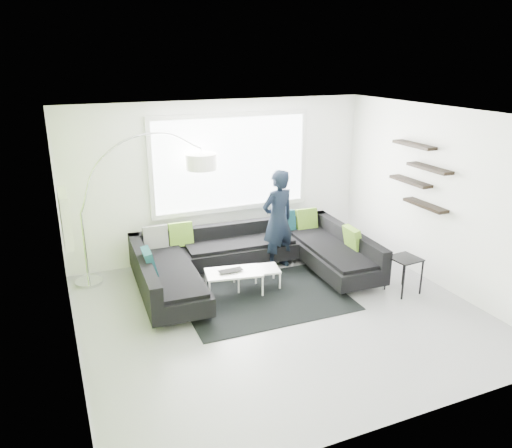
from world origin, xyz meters
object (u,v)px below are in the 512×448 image
(arc_lamp, at_px, (81,213))
(side_table, at_px, (403,275))
(coffee_table, at_px, (245,279))
(person, at_px, (278,220))
(sectional_sofa, at_px, (254,261))
(laptop, at_px, (232,272))

(arc_lamp, xyz_separation_m, side_table, (4.47, -2.24, -0.90))
(coffee_table, height_order, person, person)
(coffee_table, relative_size, person, 0.64)
(person, bearing_deg, sectional_sofa, 17.53)
(coffee_table, bearing_deg, side_table, -14.86)
(person, distance_m, laptop, 1.38)
(arc_lamp, relative_size, laptop, 6.22)
(sectional_sofa, relative_size, coffee_table, 3.43)
(sectional_sofa, distance_m, person, 0.87)
(coffee_table, xyz_separation_m, arc_lamp, (-2.25, 1.21, 1.01))
(laptop, bearing_deg, sectional_sofa, 32.33)
(sectional_sofa, bearing_deg, laptop, -143.91)
(arc_lamp, bearing_deg, side_table, -20.42)
(arc_lamp, bearing_deg, sectional_sofa, -14.73)
(sectional_sofa, distance_m, side_table, 2.36)
(laptop, bearing_deg, coffee_table, 16.34)
(sectional_sofa, xyz_separation_m, laptop, (-0.50, -0.33, 0.03))
(person, bearing_deg, laptop, 18.73)
(side_table, bearing_deg, sectional_sofa, 146.96)
(coffee_table, relative_size, arc_lamp, 0.46)
(sectional_sofa, height_order, coffee_table, sectional_sofa)
(side_table, bearing_deg, laptop, 158.92)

